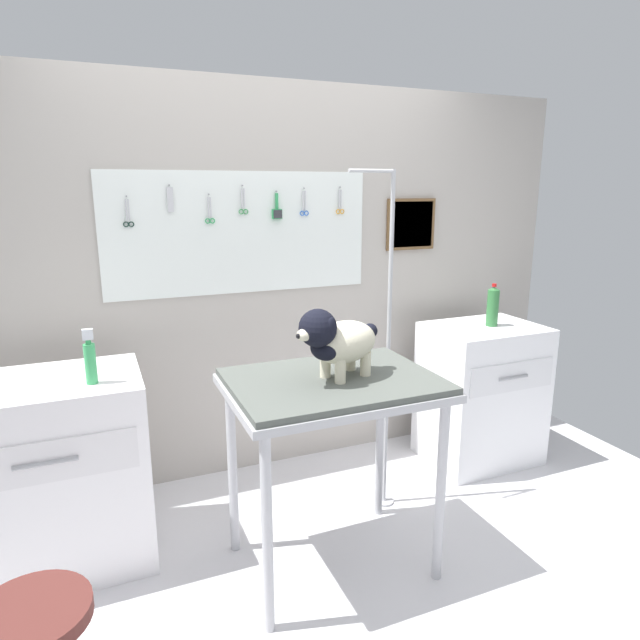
# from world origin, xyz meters

# --- Properties ---
(ground) EXTENTS (4.40, 4.00, 0.04)m
(ground) POSITION_xyz_m (0.00, 0.00, -0.02)
(ground) COLOR silver
(rear_wall_panel) EXTENTS (4.00, 0.11, 2.30)m
(rear_wall_panel) POSITION_xyz_m (0.00, 1.28, 1.16)
(rear_wall_panel) COLOR #B3ABA3
(rear_wall_panel) RESTS_ON ground
(grooming_table) EXTENTS (0.91, 0.67, 0.91)m
(grooming_table) POSITION_xyz_m (-0.05, 0.21, 0.81)
(grooming_table) COLOR #B7B7BC
(grooming_table) RESTS_ON ground
(grooming_arm) EXTENTS (0.29, 0.11, 1.80)m
(grooming_arm) POSITION_xyz_m (0.41, 0.56, 0.84)
(grooming_arm) COLOR #B7B7BC
(grooming_arm) RESTS_ON ground
(dog) EXTENTS (0.43, 0.29, 0.32)m
(dog) POSITION_xyz_m (-0.04, 0.20, 1.08)
(dog) COLOR beige
(dog) RESTS_ON grooming_table
(counter_left) EXTENTS (0.80, 0.58, 0.89)m
(counter_left) POSITION_xyz_m (-1.21, 0.71, 0.45)
(counter_left) COLOR white
(counter_left) RESTS_ON ground
(cabinet_right) EXTENTS (0.68, 0.54, 0.88)m
(cabinet_right) POSITION_xyz_m (1.24, 0.80, 0.44)
(cabinet_right) COLOR white
(cabinet_right) RESTS_ON ground
(stool) EXTENTS (0.34, 0.34, 0.54)m
(stool) POSITION_xyz_m (-1.22, -0.29, 0.44)
(stool) COLOR #9E9EA3
(stool) RESTS_ON ground
(pump_bottle_white) EXTENTS (0.05, 0.05, 0.24)m
(pump_bottle_white) POSITION_xyz_m (-1.01, 0.60, 1.00)
(pump_bottle_white) COLOR #3BA65E
(pump_bottle_white) RESTS_ON counter_left
(soda_bottle) EXTENTS (0.07, 0.07, 0.26)m
(soda_bottle) POSITION_xyz_m (1.28, 0.79, 1.00)
(soda_bottle) COLOR #2F6D38
(soda_bottle) RESTS_ON cabinet_right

